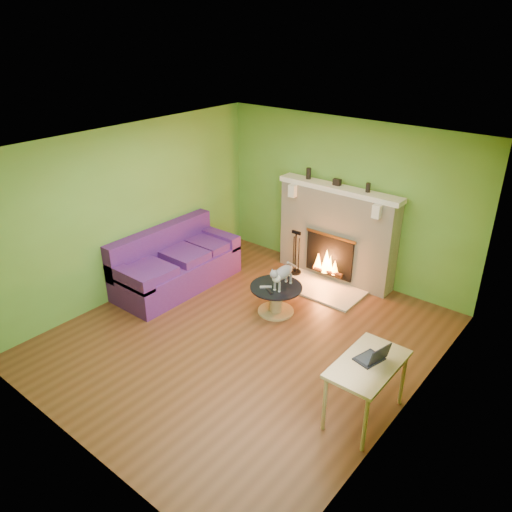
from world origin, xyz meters
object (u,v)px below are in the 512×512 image
at_px(sofa, 175,264).
at_px(desk, 368,369).
at_px(coffee_table, 276,297).
at_px(cat, 283,275).

bearing_deg(sofa, desk, -11.16).
relative_size(sofa, coffee_table, 2.72).
bearing_deg(desk, sofa, 168.84).
xyz_separation_m(coffee_table, cat, (0.08, 0.05, 0.37)).
height_order(desk, cat, cat).
bearing_deg(cat, sofa, -171.64).
bearing_deg(desk, coffee_table, 151.45).
height_order(sofa, desk, sofa).
bearing_deg(coffee_table, sofa, -168.92).
bearing_deg(coffee_table, cat, 32.01).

